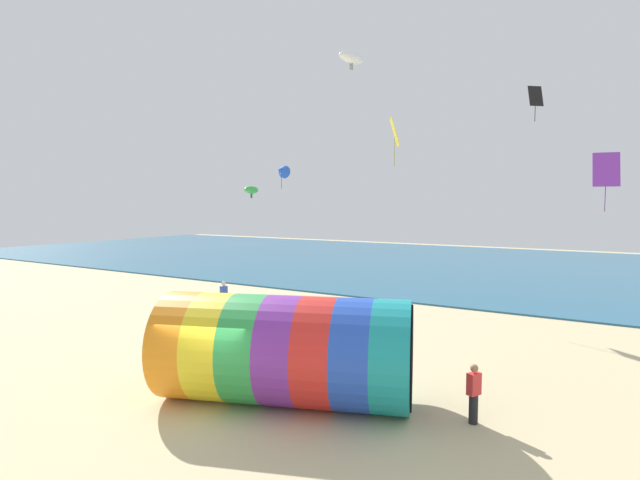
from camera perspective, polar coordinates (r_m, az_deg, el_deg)
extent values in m
plane|color=#CCBA8C|center=(15.47, -11.56, -18.15)|extent=(120.00, 120.00, 0.00)
cube|color=#236084|center=(48.87, 19.48, -2.91)|extent=(120.00, 40.00, 0.10)
cylinder|color=orange|center=(16.03, -15.08, -11.41)|extent=(2.06, 3.34, 3.18)
cylinder|color=yellow|center=(15.61, -11.60, -11.77)|extent=(2.06, 3.34, 3.18)
cylinder|color=green|center=(15.25, -7.92, -12.11)|extent=(2.06, 3.34, 3.18)
cylinder|color=purple|center=(14.95, -4.07, -12.42)|extent=(2.06, 3.34, 3.18)
cylinder|color=red|center=(14.72, -0.08, -12.67)|extent=(2.06, 3.34, 3.18)
cylinder|color=blue|center=(14.56, 4.03, -12.87)|extent=(2.06, 3.34, 3.18)
cylinder|color=teal|center=(14.47, 8.22, -13.01)|extent=(2.06, 3.34, 3.18)
cylinder|color=black|center=(14.45, 10.41, -13.06)|extent=(1.05, 2.77, 2.92)
cylinder|color=black|center=(14.60, 17.12, -17.98)|extent=(0.24, 0.24, 0.79)
cube|color=red|center=(14.36, 17.18, -15.43)|extent=(0.36, 0.42, 0.59)
sphere|color=#9E7051|center=(14.22, 17.22, -13.83)|extent=(0.21, 0.21, 0.21)
cube|color=purple|center=(24.51, 29.90, 7.01)|extent=(1.09, 0.60, 1.46)
cylinder|color=#4C1E6B|center=(24.47, 29.82, 4.59)|extent=(0.03, 0.03, 1.51)
ellipsoid|color=green|center=(28.54, -7.85, 5.70)|extent=(0.73, 1.42, 0.48)
cube|color=#1E642A|center=(28.53, -7.84, 5.12)|extent=(0.05, 0.20, 0.35)
cube|color=black|center=(28.04, 23.41, 14.87)|extent=(0.75, 0.70, 1.03)
cylinder|color=black|center=(27.91, 23.37, 13.40)|extent=(0.03, 0.03, 1.06)
cone|color=blue|center=(35.01, -4.43, 7.90)|extent=(1.06, 1.16, 1.04)
cylinder|color=navy|center=(34.97, -4.42, 6.67)|extent=(0.03, 0.03, 1.00)
cube|color=yellow|center=(30.73, 8.53, 12.10)|extent=(1.01, 1.29, 1.67)
cylinder|color=olive|center=(30.58, 8.51, 9.90)|extent=(0.03, 0.03, 1.73)
ellipsoid|color=white|center=(21.47, 3.60, 20.07)|extent=(0.94, 1.50, 0.61)
cube|color=gray|center=(21.39, 3.60, 19.30)|extent=(0.07, 0.20, 0.36)
cylinder|color=#726651|center=(27.10, -10.92, -7.46)|extent=(0.24, 0.24, 0.87)
cube|color=#2D4CA5|center=(26.96, -10.94, -5.88)|extent=(0.31, 0.41, 0.65)
sphere|color=beige|center=(26.89, -10.96, -4.91)|extent=(0.23, 0.23, 0.23)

